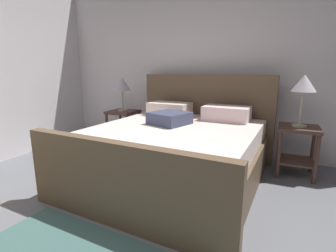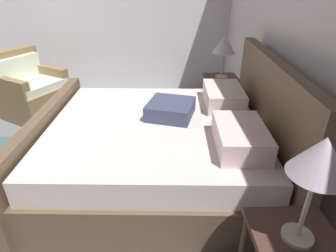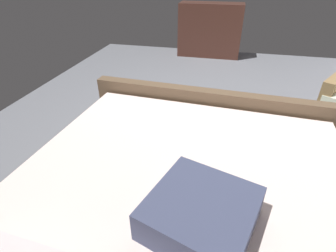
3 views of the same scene
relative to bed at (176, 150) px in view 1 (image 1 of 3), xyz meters
name	(u,v)px [view 1 (image 1 of 3)]	position (x,y,z in m)	size (l,w,h in m)	color
wall_back	(210,62)	(0.04, 1.20, 1.02)	(5.04, 0.12, 2.73)	silver
bed	(176,150)	(0.00, 0.00, 0.00)	(2.03, 2.21, 1.18)	brown
nightstand_right	(297,143)	(1.27, 0.67, 0.05)	(0.44, 0.44, 0.60)	#4A3027
table_lamp_right	(304,85)	(1.27, 0.67, 0.73)	(0.27, 0.27, 0.60)	#B7B293
nightstand_left	(123,123)	(-1.28, 0.82, 0.05)	(0.44, 0.44, 0.60)	#4A3027
table_lamp_left	(122,85)	(-1.28, 0.82, 0.67)	(0.28, 0.28, 0.54)	#B7B293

